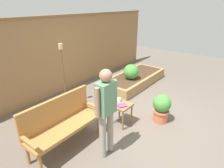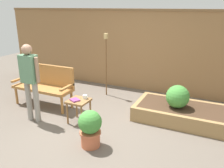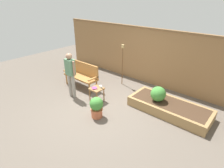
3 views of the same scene
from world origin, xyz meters
TOP-DOWN VIEW (x-y plane):
  - ground_plane at (0.00, 0.00)m, footprint 14.00×14.00m
  - fence_back at (0.00, 2.60)m, footprint 8.40×0.14m
  - garden_bench at (-1.50, 0.64)m, footprint 1.44×0.48m
  - side_table at (-0.31, 0.20)m, footprint 0.40×0.40m
  - cup_on_table at (-0.22, 0.31)m, footprint 0.12×0.09m
  - book_on_table at (-0.35, 0.14)m, footprint 0.23×0.22m
  - potted_boxwood at (0.32, -0.44)m, footprint 0.39×0.39m
  - raised_planter_bed at (1.80, 1.16)m, footprint 2.40×1.00m
  - shrub_near_bench at (1.44, 1.07)m, footprint 0.46×0.46m
  - tiki_torch at (-0.49, 1.80)m, footprint 0.10×0.10m
  - person_by_bench at (-1.18, -0.12)m, footprint 0.47×0.20m

SIDE VIEW (x-z plane):
  - ground_plane at x=0.00m, z-range 0.00..0.00m
  - raised_planter_bed at x=1.80m, z-range 0.00..0.30m
  - potted_boxwood at x=0.32m, z-range 0.03..0.67m
  - side_table at x=-0.31m, z-range 0.16..0.64m
  - book_on_table at x=-0.35m, z-range 0.48..0.51m
  - cup_on_table at x=-0.22m, z-range 0.48..0.56m
  - shrub_near_bench at x=1.44m, z-range 0.30..0.76m
  - garden_bench at x=-1.50m, z-range 0.07..1.01m
  - person_by_bench at x=-1.18m, z-range 0.15..1.71m
  - fence_back at x=0.00m, z-range 0.01..2.17m
  - tiki_torch at x=-0.49m, z-range 0.31..1.90m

